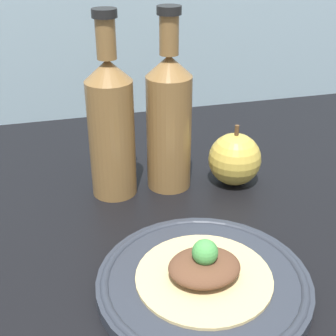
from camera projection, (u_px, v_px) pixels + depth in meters
ground_plane at (252, 251)px, 65.90cm from camera, size 180.00×110.00×4.00cm
plate at (204, 282)px, 55.76cm from camera, size 25.63×25.63×1.94cm
plated_food at (204, 269)px, 54.85cm from camera, size 16.30×16.30×5.39cm
cider_bottle_left at (111, 125)px, 71.05cm from camera, size 7.16×7.16×28.71cm
cider_bottle_right at (169, 119)px, 73.12cm from camera, size 7.16×7.16×28.71cm
apple at (235, 159)px, 77.13cm from camera, size 8.71×8.71×10.38cm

